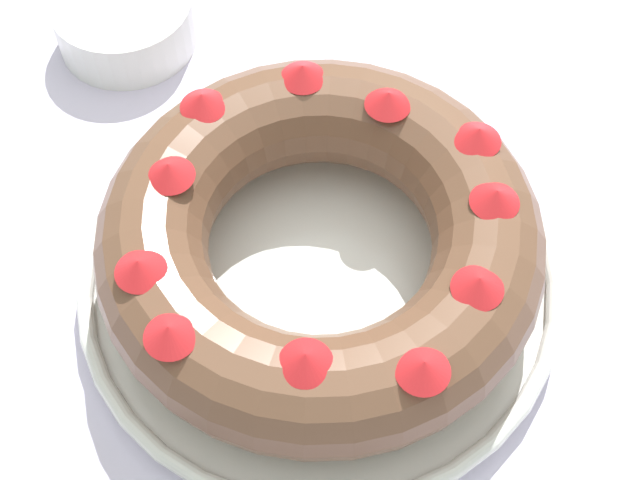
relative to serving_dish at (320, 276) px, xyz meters
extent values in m
cube|color=silver|center=(0.03, -0.02, -0.03)|extent=(1.46, 1.19, 0.03)
cylinder|color=white|center=(0.00, 0.00, -0.01)|extent=(0.34, 0.34, 0.01)
torus|color=white|center=(0.00, 0.00, 0.01)|extent=(0.35, 0.35, 0.01)
torus|color=brown|center=(0.00, 0.00, 0.05)|extent=(0.31, 0.31, 0.08)
cone|color=red|center=(-0.13, 0.01, 0.09)|extent=(0.04, 0.04, 0.01)
cone|color=red|center=(-0.09, -0.06, 0.09)|extent=(0.05, 0.05, 0.01)
cone|color=red|center=(-0.05, -0.12, 0.09)|extent=(0.04, 0.04, 0.01)
cone|color=red|center=(0.01, -0.11, 0.09)|extent=(0.04, 0.04, 0.01)
cone|color=red|center=(0.07, -0.09, 0.09)|extent=(0.05, 0.05, 0.01)
cone|color=red|center=(0.11, -0.05, 0.09)|extent=(0.05, 0.05, 0.01)
cone|color=red|center=(0.10, 0.02, 0.09)|extent=(0.04, 0.04, 0.01)
cone|color=red|center=(0.08, 0.08, 0.09)|extent=(0.04, 0.04, 0.01)
cone|color=red|center=(0.02, 0.12, 0.09)|extent=(0.05, 0.05, 0.01)
cone|color=red|center=(-0.04, 0.10, 0.09)|extent=(0.04, 0.04, 0.01)
cone|color=red|center=(-0.10, 0.06, 0.09)|extent=(0.04, 0.04, 0.01)
cylinder|color=white|center=(0.10, 0.29, 0.01)|extent=(0.12, 0.12, 0.05)
camera|label=1|loc=(-0.26, -0.20, 0.56)|focal=50.00mm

